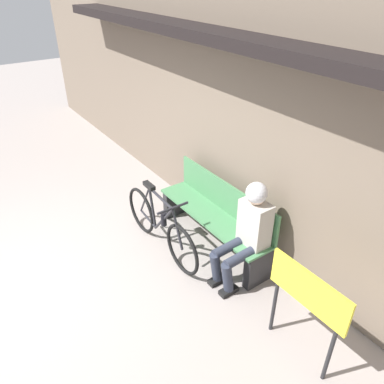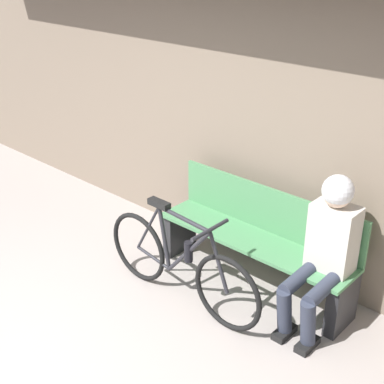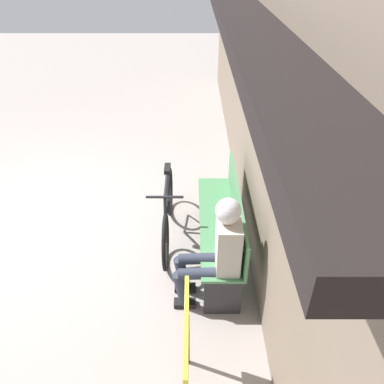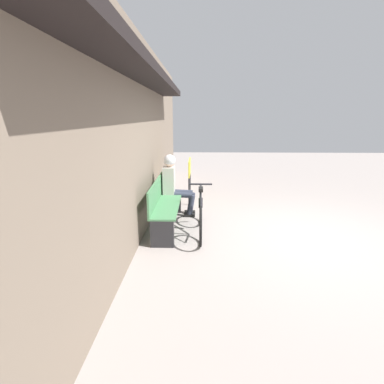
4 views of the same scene
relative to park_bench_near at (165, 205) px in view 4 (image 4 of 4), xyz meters
name	(u,v)px [view 4 (image 4 of 4)]	position (x,y,z in m)	size (l,w,h in m)	color
ground_plane	(299,239)	(-0.49, -2.25, -0.41)	(24.00, 24.00, 0.00)	gray
storefront_wall	(136,136)	(-0.49, 0.35, 1.25)	(12.00, 0.56, 3.20)	#756656
park_bench_near	(165,205)	(0.00, 0.00, 0.00)	(1.80, 0.42, 0.86)	#477F51
bicycle	(201,214)	(-0.29, -0.64, -0.06)	(1.62, 0.40, 0.86)	black
person_seated	(174,181)	(0.69, -0.12, 0.29)	(0.34, 0.63, 1.23)	#2D3342
signboard	(190,171)	(1.72, -0.39, 0.32)	(0.80, 0.04, 0.99)	#232326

